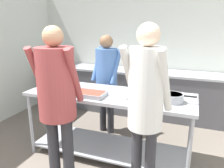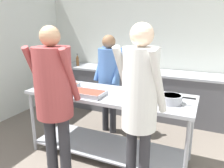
% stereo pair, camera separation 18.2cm
% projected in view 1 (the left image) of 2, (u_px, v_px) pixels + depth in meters
% --- Properties ---
extents(wall_rear, '(5.07, 0.06, 2.65)m').
position_uv_depth(wall_rear, '(151.00, 47.00, 4.52)').
color(wall_rear, silver).
rests_on(wall_rear, ground_plane).
extents(back_counter, '(4.91, 0.65, 0.90)m').
position_uv_depth(back_counter, '(145.00, 93.00, 4.42)').
color(back_counter, '#4C4C51').
rests_on(back_counter, ground_plane).
extents(serving_counter, '(2.19, 0.76, 0.91)m').
position_uv_depth(serving_counter, '(109.00, 114.00, 2.94)').
color(serving_counter, '#9EA0A8').
rests_on(serving_counter, ground_plane).
extents(serving_tray_vegetables, '(0.49, 0.27, 0.05)m').
position_uv_depth(serving_tray_vegetables, '(59.00, 86.00, 3.10)').
color(serving_tray_vegetables, '#9EA0A8').
rests_on(serving_tray_vegetables, serving_counter).
extents(serving_tray_roast, '(0.49, 0.27, 0.05)m').
position_uv_depth(serving_tray_roast, '(86.00, 94.00, 2.76)').
color(serving_tray_roast, '#9EA0A8').
rests_on(serving_tray_roast, serving_counter).
extents(plate_stack, '(0.28, 0.28, 0.04)m').
position_uv_depth(plate_stack, '(121.00, 95.00, 2.72)').
color(plate_stack, white).
rests_on(plate_stack, serving_counter).
extents(broccoli_bowl, '(0.22, 0.22, 0.11)m').
position_uv_depth(broccoli_bowl, '(145.00, 94.00, 2.70)').
color(broccoli_bowl, '#B2B2B7').
rests_on(broccoli_bowl, serving_counter).
extents(sauce_pan, '(0.39, 0.25, 0.10)m').
position_uv_depth(sauce_pan, '(173.00, 98.00, 2.53)').
color(sauce_pan, '#9EA0A8').
rests_on(sauce_pan, serving_counter).
extents(guest_serving_left, '(0.52, 0.39, 1.78)m').
position_uv_depth(guest_serving_left, '(57.00, 93.00, 2.29)').
color(guest_serving_left, '#2D2D33').
rests_on(guest_serving_left, ground_plane).
extents(guest_serving_right, '(0.48, 0.42, 1.81)m').
position_uv_depth(guest_serving_right, '(146.00, 97.00, 2.03)').
color(guest_serving_right, '#2D2D33').
rests_on(guest_serving_right, ground_plane).
extents(cook_behind_counter, '(0.49, 0.39, 1.63)m').
position_uv_depth(cook_behind_counter, '(106.00, 74.00, 3.53)').
color(cook_behind_counter, '#2D2D33').
rests_on(cook_behind_counter, ground_plane).
extents(water_bottle, '(0.06, 0.06, 0.27)m').
position_uv_depth(water_bottle, '(72.00, 61.00, 4.73)').
color(water_bottle, brown).
rests_on(water_bottle, back_counter).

